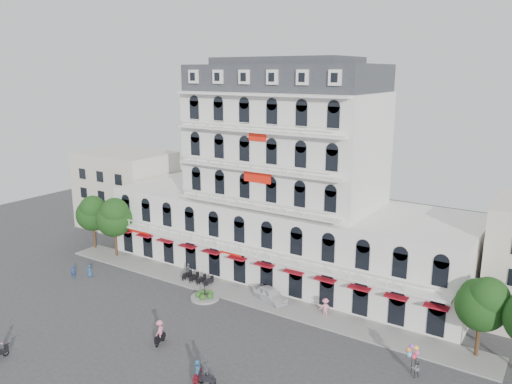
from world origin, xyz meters
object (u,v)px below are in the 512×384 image
object	(u,v)px
rider_east	(197,372)
rider_northeast	(206,372)
balloon_vendor	(414,361)
rider_center	(160,331)
parked_car	(270,294)

from	to	relation	value
rider_east	rider_northeast	xyz separation A→B (m)	(0.76, 0.18, 0.15)
rider_northeast	balloon_vendor	size ratio (longest dim) A/B	0.94
rider_east	rider_center	world-z (taller)	rider_center
parked_car	rider_center	distance (m)	13.52
rider_center	balloon_vendor	distance (m)	22.18
rider_center	balloon_vendor	size ratio (longest dim) A/B	0.96
rider_east	rider_center	size ratio (longest dim) A/B	0.87
parked_car	balloon_vendor	size ratio (longest dim) A/B	1.84
rider_center	rider_northeast	bearing A→B (deg)	56.74
rider_east	rider_northeast	bearing A→B (deg)	-100.04
parked_car	balloon_vendor	bearing A→B (deg)	-88.38
parked_car	rider_northeast	size ratio (longest dim) A/B	1.97
rider_northeast	parked_car	bearing A→B (deg)	-87.36
parked_car	rider_northeast	world-z (taller)	rider_northeast
rider_center	parked_car	bearing A→B (deg)	149.09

